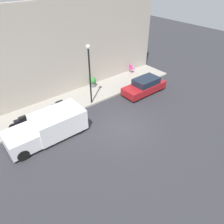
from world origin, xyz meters
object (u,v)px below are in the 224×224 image
at_px(motorcycle_blue, 59,106).
at_px(motorcycle_black, 22,122).
at_px(streetlamp, 89,68).
at_px(potted_plant, 93,82).
at_px(cafe_chair, 131,68).
at_px(parked_car, 145,86).
at_px(delivery_van, 48,127).

bearing_deg(motorcycle_blue, motorcycle_black, 93.23).
bearing_deg(streetlamp, potted_plant, -37.23).
relative_size(potted_plant, cafe_chair, 0.98).
bearing_deg(parked_car, potted_plant, 40.37).
xyz_separation_m(parked_car, motorcycle_black, (1.66, 10.18, -0.04)).
distance_m(parked_car, streetlamp, 5.48).
height_order(parked_car, potted_plant, parked_car).
height_order(delivery_van, motorcycle_black, delivery_van).
height_order(motorcycle_blue, streetlamp, streetlamp).
relative_size(motorcycle_blue, cafe_chair, 2.10).
bearing_deg(parked_car, cafe_chair, -25.94).
height_order(potted_plant, cafe_chair, cafe_chair).
xyz_separation_m(parked_car, streetlamp, (1.34, 4.70, 2.49)).
height_order(motorcycle_blue, potted_plant, potted_plant).
relative_size(delivery_van, streetlamp, 1.07).
relative_size(motorcycle_black, cafe_chair, 1.98).
xyz_separation_m(motorcycle_blue, potted_plant, (1.73, -4.33, -0.01)).
bearing_deg(motorcycle_black, motorcycle_blue, -86.77).
height_order(parked_car, motorcycle_blue, parked_car).
height_order(motorcycle_black, cafe_chair, cafe_chair).
distance_m(parked_car, delivery_van, 9.17).
height_order(parked_car, delivery_van, delivery_van).
xyz_separation_m(parked_car, cafe_chair, (3.51, -1.71, 0.03)).
xyz_separation_m(delivery_van, motorcycle_blue, (2.08, -1.83, -0.23)).
distance_m(parked_car, cafe_chair, 3.90).
distance_m(delivery_van, motorcycle_black, 2.18).
distance_m(streetlamp, cafe_chair, 7.20).
distance_m(motorcycle_black, potted_plant, 7.41).
distance_m(delivery_van, streetlamp, 5.26).
bearing_deg(motorcycle_black, parked_car, -99.26).
bearing_deg(motorcycle_blue, cafe_chair, -79.41).
height_order(parked_car, cafe_chair, parked_car).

